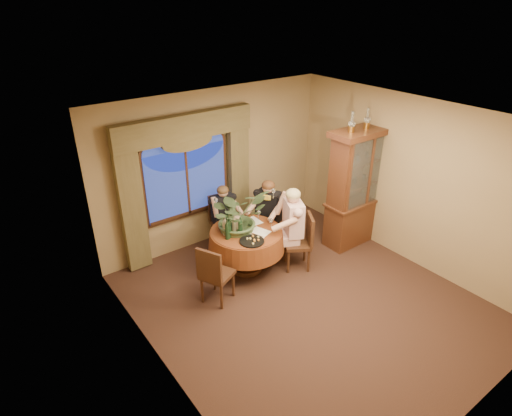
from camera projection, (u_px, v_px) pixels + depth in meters
floor at (305, 302)px, 6.49m from camera, size 5.00×5.00×0.00m
wall_back at (215, 168)px, 7.64m from camera, size 4.50×0.00×4.50m
wall_right at (411, 182)px, 7.05m from camera, size 0.00×5.00×5.00m
ceiling at (318, 121)px, 5.22m from camera, size 5.00×5.00×0.00m
window at (187, 182)px, 7.32m from camera, size 1.62×0.10×1.32m
arched_transom at (184, 138)px, 6.96m from camera, size 1.60×0.06×0.44m
drapery_left at (132, 205)px, 6.79m from camera, size 0.38×0.14×2.32m
drapery_right at (238, 175)px, 7.88m from camera, size 0.38×0.14×2.32m
swag_valance at (185, 127)px, 6.81m from camera, size 2.45×0.16×0.42m
dining_table at (246, 250)px, 7.10m from camera, size 1.66×1.66×0.75m
china_cabinet at (359, 187)px, 7.66m from camera, size 1.34×0.53×2.16m
oil_lamp_left at (352, 122)px, 6.89m from camera, size 0.11×0.11×0.34m
oil_lamp_center at (367, 118)px, 7.09m from camera, size 0.11×0.11×0.34m
oil_lamp_right at (382, 115)px, 7.29m from camera, size 0.11×0.11×0.34m
chair_right at (297, 242)px, 7.12m from camera, size 0.58×0.58×0.96m
chair_back_right at (266, 221)px, 7.76m from camera, size 0.57×0.57×0.96m
chair_back at (224, 223)px, 7.73m from camera, size 0.47×0.47×0.96m
chair_front_left at (217, 273)px, 6.35m from camera, size 0.56×0.56×0.96m
person_pink at (293, 228)px, 7.09m from camera, size 0.64×0.66×1.43m
person_back at (223, 217)px, 7.65m from camera, size 0.48×0.45×1.23m
person_scarf at (268, 215)px, 7.57m from camera, size 0.60×0.62×1.35m
stoneware_vase at (237, 224)px, 6.87m from camera, size 0.13×0.13×0.25m
centerpiece_plant at (238, 195)px, 6.72m from camera, size 0.92×1.02×0.80m
olive_bowl at (248, 229)px, 6.93m from camera, size 0.14×0.14×0.04m
cheese_platter at (252, 241)px, 6.62m from camera, size 0.39×0.39×0.02m
wine_bottle_0 at (240, 227)px, 6.71m from camera, size 0.07×0.07×0.33m
wine_bottle_1 at (225, 226)px, 6.74m from camera, size 0.07×0.07×0.33m
wine_bottle_2 at (234, 225)px, 6.75m from camera, size 0.07×0.07×0.33m
wine_bottle_3 at (227, 230)px, 6.63m from camera, size 0.07×0.07×0.33m
wine_bottle_4 at (228, 222)px, 6.84m from camera, size 0.07×0.07×0.33m
wine_bottle_5 at (229, 228)px, 6.66m from camera, size 0.07×0.07×0.33m
tasting_paper_0 at (260, 232)px, 6.89m from camera, size 0.30×0.35×0.00m
tasting_paper_1 at (253, 221)px, 7.21m from camera, size 0.22×0.31×0.00m
tasting_paper_2 at (253, 238)px, 6.71m from camera, size 0.32×0.36×0.00m
wine_glass_person_pink at (271, 223)px, 6.96m from camera, size 0.07×0.07×0.18m
wine_glass_person_back at (234, 215)px, 7.21m from camera, size 0.07×0.07×0.18m
wine_glass_person_scarf at (259, 215)px, 7.21m from camera, size 0.07×0.07×0.18m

